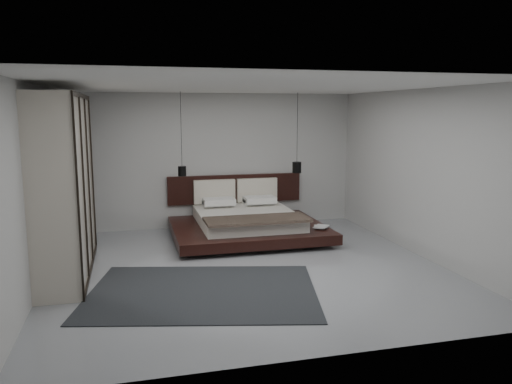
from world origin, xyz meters
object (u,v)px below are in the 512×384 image
object	(u,v)px
pendant_right	(297,167)
bed	(247,222)
rug	(203,292)
wardrobe	(64,185)
pendant_left	(182,171)
lattice_screen	(63,173)

from	to	relation	value
pendant_right	bed	bearing A→B (deg)	-158.64
rug	bed	bearing A→B (deg)	65.62
wardrobe	rug	size ratio (longest dim) A/B	0.89
rug	wardrobe	bearing A→B (deg)	143.82
pendant_left	wardrobe	distance (m)	2.72
lattice_screen	wardrobe	distance (m)	2.00
pendant_left	wardrobe	xyz separation A→B (m)	(-1.95, -1.90, 0.05)
pendant_right	wardrobe	world-z (taller)	pendant_right
lattice_screen	rug	bearing A→B (deg)	-57.77
wardrobe	rug	world-z (taller)	wardrobe
bed	wardrobe	xyz separation A→B (m)	(-3.13, -1.44, 1.05)
lattice_screen	pendant_left	size ratio (longest dim) A/B	1.60
rug	pendant_left	bearing A→B (deg)	88.42
wardrobe	bed	bearing A→B (deg)	24.75
bed	pendant_left	size ratio (longest dim) A/B	1.77
bed	pendant_right	bearing A→B (deg)	21.36
lattice_screen	pendant_left	world-z (taller)	pendant_left
pendant_left	pendant_right	distance (m)	2.36
lattice_screen	wardrobe	bearing A→B (deg)	-82.79
bed	pendant_right	world-z (taller)	pendant_right
wardrobe	rug	distance (m)	2.66
lattice_screen	bed	world-z (taller)	lattice_screen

